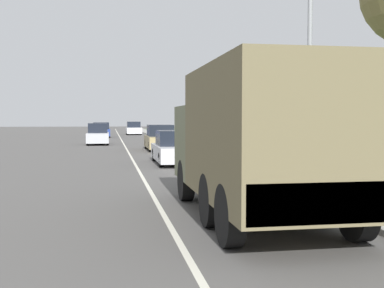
# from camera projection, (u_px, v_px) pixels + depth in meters

# --- Properties ---
(ground_plane) EXTENTS (180.00, 180.00, 0.00)m
(ground_plane) POSITION_uv_depth(u_px,v_px,m) (125.00, 146.00, 36.35)
(ground_plane) COLOR #565451
(lane_centre_stripe) EXTENTS (0.12, 120.00, 0.00)m
(lane_centre_stripe) POSITION_uv_depth(u_px,v_px,m) (125.00, 146.00, 36.35)
(lane_centre_stripe) COLOR silver
(lane_centre_stripe) RESTS_ON ground
(sidewalk_right) EXTENTS (1.80, 120.00, 0.12)m
(sidewalk_right) POSITION_uv_depth(u_px,v_px,m) (184.00, 145.00, 37.11)
(sidewalk_right) COLOR #9E9B93
(sidewalk_right) RESTS_ON ground
(grass_strip_right) EXTENTS (7.00, 120.00, 0.02)m
(grass_strip_right) POSITION_uv_depth(u_px,v_px,m) (239.00, 145.00, 37.86)
(grass_strip_right) COLOR #4C7538
(grass_strip_right) RESTS_ON ground
(military_truck) EXTENTS (2.53, 6.80, 3.09)m
(military_truck) POSITION_uv_depth(u_px,v_px,m) (259.00, 138.00, 9.84)
(military_truck) COLOR #606647
(military_truck) RESTS_ON ground
(car_nearest_ahead) EXTENTS (1.90, 4.69, 1.53)m
(car_nearest_ahead) POSITION_uv_depth(u_px,v_px,m) (176.00, 149.00, 22.24)
(car_nearest_ahead) COLOR silver
(car_nearest_ahead) RESTS_ON ground
(car_second_ahead) EXTENTS (1.81, 4.78, 1.67)m
(car_second_ahead) POSITION_uv_depth(u_px,v_px,m) (160.00, 139.00, 31.77)
(car_second_ahead) COLOR tan
(car_second_ahead) RESTS_ON ground
(car_third_ahead) EXTENTS (1.71, 4.47, 1.71)m
(car_third_ahead) POSITION_uv_depth(u_px,v_px,m) (98.00, 135.00, 38.65)
(car_third_ahead) COLOR #B7BABF
(car_third_ahead) RESTS_ON ground
(car_fourth_ahead) EXTENTS (1.93, 4.39, 1.65)m
(car_fourth_ahead) POSITION_uv_depth(u_px,v_px,m) (101.00, 131.00, 53.31)
(car_fourth_ahead) COLOR navy
(car_fourth_ahead) RESTS_ON ground
(car_farthest_ahead) EXTENTS (1.88, 4.55, 1.68)m
(car_farthest_ahead) POSITION_uv_depth(u_px,v_px,m) (134.00, 129.00, 62.03)
(car_farthest_ahead) COLOR silver
(car_farthest_ahead) RESTS_ON ground
(lamp_post) EXTENTS (1.69, 0.24, 6.20)m
(lamp_post) POSITION_uv_depth(u_px,v_px,m) (302.00, 58.00, 14.26)
(lamp_post) COLOR gray
(lamp_post) RESTS_ON sidewalk_right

